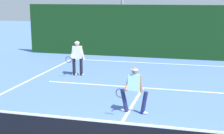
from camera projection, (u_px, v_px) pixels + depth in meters
The scene contains 7 objects.
court_line_baseline_far at pixel (158, 63), 18.82m from camera, with size 10.50×0.10×0.01m, color white.
court_line_service at pixel (143, 88), 13.77m from camera, with size 8.56×0.10×0.01m, color white.
court_line_centre at pixel (127, 114), 10.70m from camera, with size 0.10×6.40×0.01m, color white.
player_near at pixel (134, 88), 10.64m from camera, with size 0.97×0.84×1.52m.
player_far at pixel (77, 57), 15.77m from camera, with size 0.71×0.89×1.67m.
tennis_ball at pixel (135, 98), 12.28m from camera, with size 0.07×0.07×0.07m, color #D1E033.
back_fence_windscreen at pixel (162, 32), 20.10m from camera, with size 17.62×0.12×3.27m, color #123614.
Camera 1 is at (2.04, -6.75, 3.74)m, focal length 52.65 mm.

